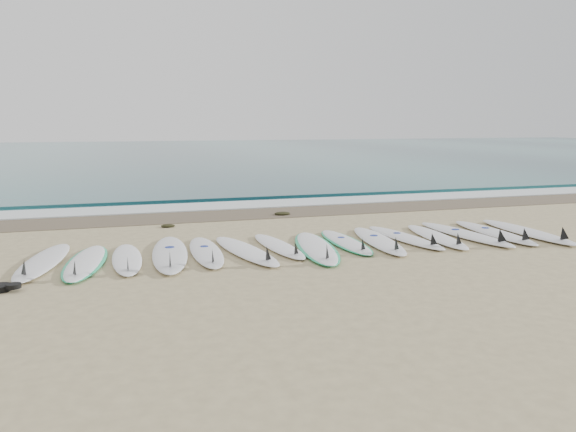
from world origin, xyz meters
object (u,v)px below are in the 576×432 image
object	(u,v)px
surfboard_7	(316,247)
surfboard_14	(529,232)
leash_coil	(2,287)
surfboard_0	(42,262)

from	to	relation	value
surfboard_7	surfboard_14	world-z (taller)	surfboard_14
surfboard_14	leash_coil	size ratio (longest dim) A/B	6.29
surfboard_7	surfboard_14	size ratio (longest dim) A/B	0.98
surfboard_14	surfboard_0	bearing A→B (deg)	-179.55
surfboard_7	surfboard_14	bearing A→B (deg)	10.38
surfboard_7	leash_coil	xyz separation A→B (m)	(-4.96, -1.06, -0.00)
surfboard_0	surfboard_14	xyz separation A→B (m)	(9.26, -0.24, 0.01)
surfboard_0	leash_coil	distance (m)	1.41
surfboard_0	surfboard_14	bearing A→B (deg)	7.47
surfboard_7	surfboard_14	xyz separation A→B (m)	(4.65, 0.06, 0.01)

